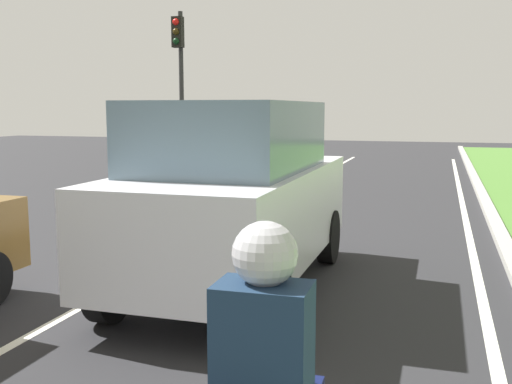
# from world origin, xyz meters

# --- Properties ---
(ground_plane) EXTENTS (60.00, 60.00, 0.00)m
(ground_plane) POSITION_xyz_m (0.00, 14.00, 0.00)
(ground_plane) COLOR #262628
(lane_line_center) EXTENTS (0.12, 32.00, 0.01)m
(lane_line_center) POSITION_xyz_m (-0.70, 14.00, 0.00)
(lane_line_center) COLOR silver
(lane_line_center) RESTS_ON ground
(lane_line_right_edge) EXTENTS (0.12, 32.00, 0.01)m
(lane_line_right_edge) POSITION_xyz_m (3.60, 14.00, 0.00)
(lane_line_right_edge) COLOR silver
(lane_line_right_edge) RESTS_ON ground
(curb_right) EXTENTS (0.24, 48.00, 0.12)m
(curb_right) POSITION_xyz_m (4.10, 14.00, 0.06)
(curb_right) COLOR #9E9B93
(curb_right) RESTS_ON ground
(car_suv_ahead) EXTENTS (1.98, 4.51, 2.28)m
(car_suv_ahead) POSITION_xyz_m (0.71, 9.35, 1.17)
(car_suv_ahead) COLOR silver
(car_suv_ahead) RESTS_ON ground
(rider_person) EXTENTS (0.50, 0.40, 1.16)m
(rider_person) POSITION_xyz_m (2.39, 4.89, 1.19)
(rider_person) COLOR #192D47
(rider_person) RESTS_ON ground
(traffic_light_overhead_left) EXTENTS (0.32, 0.50, 5.09)m
(traffic_light_overhead_left) POSITION_xyz_m (-4.59, 19.57, 3.47)
(traffic_light_overhead_left) COLOR #2D2D2D
(traffic_light_overhead_left) RESTS_ON ground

